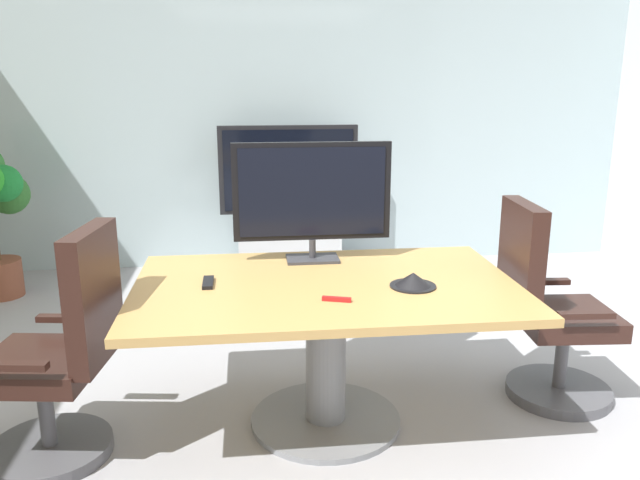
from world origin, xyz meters
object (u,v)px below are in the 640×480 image
at_px(conference_table, 326,321).
at_px(office_chair_right, 548,319).
at_px(conference_phone, 413,280).
at_px(remote_control, 208,282).
at_px(office_chair_left, 62,366).
at_px(wall_display_unit, 289,224).
at_px(tv_monitor, 312,195).

height_order(conference_table, office_chair_right, office_chair_right).
bearing_deg(conference_table, conference_phone, -14.16).
relative_size(conference_phone, remote_control, 1.29).
xyz_separation_m(conference_table, office_chair_left, (-1.22, -0.15, -0.10)).
height_order(office_chair_right, remote_control, office_chair_right).
bearing_deg(conference_phone, conference_table, 165.84).
relative_size(conference_table, office_chair_right, 1.69).
distance_m(conference_table, conference_phone, 0.47).
distance_m(office_chair_right, conference_phone, 0.91).
height_order(office_chair_right, conference_phone, office_chair_right).
bearing_deg(remote_control, conference_table, -5.18).
distance_m(conference_table, wall_display_unit, 2.59).
bearing_deg(conference_table, office_chair_left, -172.80).
xyz_separation_m(wall_display_unit, conference_phone, (0.41, -2.69, 0.34)).
xyz_separation_m(tv_monitor, wall_display_unit, (0.02, 2.18, -0.67)).
distance_m(office_chair_left, wall_display_unit, 2.99).
bearing_deg(wall_display_unit, remote_control, -102.40).
bearing_deg(remote_control, office_chair_right, 2.20).
relative_size(conference_table, remote_control, 10.82).
height_order(wall_display_unit, remote_control, wall_display_unit).
xyz_separation_m(tv_monitor, conference_phone, (0.43, -0.51, -0.33)).
distance_m(office_chair_right, remote_control, 1.81).
distance_m(conference_phone, remote_control, 0.98).
height_order(tv_monitor, conference_phone, tv_monitor).
xyz_separation_m(office_chair_left, tv_monitor, (1.19, 0.56, 0.65)).
height_order(office_chair_right, tv_monitor, tv_monitor).
bearing_deg(conference_table, remote_control, 175.33).
xyz_separation_m(conference_table, conference_phone, (0.40, -0.10, 0.23)).
distance_m(wall_display_unit, conference_phone, 2.74).
distance_m(tv_monitor, wall_display_unit, 2.28).
xyz_separation_m(conference_table, office_chair_right, (1.22, 0.13, -0.10)).
bearing_deg(office_chair_right, remote_control, 96.72).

